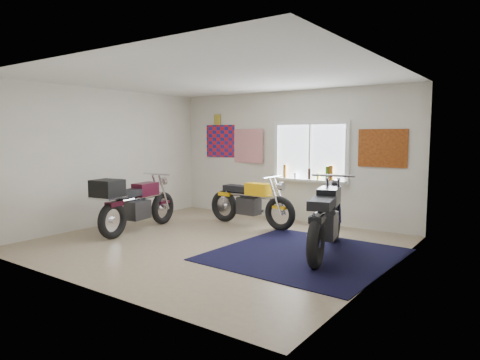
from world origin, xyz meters
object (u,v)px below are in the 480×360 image
Objects in this scene: yellow_triumph at (250,203)px; black_chrome_bike at (326,221)px; maroon_tourer at (133,203)px; navy_rug at (305,255)px.

black_chrome_bike is (2.05, -1.01, 0.06)m from yellow_triumph.
navy_rug is at bearing -89.91° from maroon_tourer.
yellow_triumph is at bearing 49.46° from black_chrome_bike.
navy_rug is at bearing 123.92° from black_chrome_bike.
black_chrome_bike is (0.22, 0.25, 0.50)m from navy_rug.
black_chrome_bike is at bearing -23.88° from yellow_triumph.
yellow_triumph is 2.29m from black_chrome_bike.
navy_rug is at bearing -32.08° from yellow_triumph.
maroon_tourer is at bearing -171.61° from navy_rug.
black_chrome_bike is 1.08× the size of maroon_tourer.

